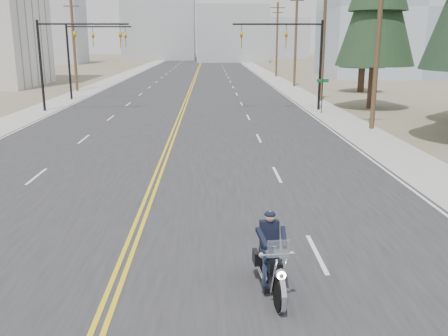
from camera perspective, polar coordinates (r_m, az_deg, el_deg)
road at (r=78.33m, az=-3.28°, el=10.37°), size 20.00×200.00×0.01m
sidewalk_left at (r=79.49m, az=-11.73°, el=10.16°), size 3.00×200.00×0.01m
sidewalk_right at (r=78.85m, az=5.24°, el=10.36°), size 3.00×200.00×0.01m
traffic_mast_left at (r=41.64m, az=-17.66°, el=12.99°), size 7.10×0.26×7.00m
traffic_mast_right at (r=40.68m, az=8.19°, el=13.48°), size 7.10×0.26×7.00m
traffic_mast_far at (r=49.47m, az=-15.50°, el=13.19°), size 6.10×0.26×7.00m
street_sign at (r=39.24m, az=11.17°, el=8.74°), size 0.90×0.06×2.62m
utility_pole_b at (r=32.77m, az=17.27°, el=14.64°), size 2.20×0.30×11.50m
utility_pole_c at (r=47.25m, az=11.33°, el=14.43°), size 2.20×0.30×11.00m
utility_pole_d at (r=61.97m, az=8.22°, el=14.72°), size 2.20×0.30×11.50m
utility_pole_e at (r=78.79m, az=6.08°, el=14.51°), size 2.20×0.30×11.00m
utility_pole_left at (r=58.00m, az=-16.80°, el=13.81°), size 2.20×0.30×10.50m
glass_building at (r=83.72m, az=20.11°, el=16.67°), size 24.00×16.00×20.00m
haze_bldg_a at (r=128.73m, az=-19.20°, el=16.11°), size 14.00×12.00×22.00m
haze_bldg_b at (r=133.25m, az=0.90°, el=15.06°), size 18.00×14.00×14.00m
haze_bldg_c at (r=124.06m, az=16.74°, el=15.45°), size 16.00×12.00×18.00m
haze_bldg_d at (r=148.98m, az=-7.42°, el=17.19°), size 20.00×15.00×26.00m
haze_bldg_e at (r=159.75m, az=6.80°, el=14.50°), size 14.00×14.00×12.00m
haze_bldg_f at (r=147.67m, az=-23.07°, el=14.28°), size 12.00×12.00×16.00m
motorcyclist at (r=11.24m, az=5.51°, el=-9.81°), size 1.18×2.39×1.81m
conifer_far at (r=56.87m, az=15.83°, el=15.96°), size 4.91×4.91×13.15m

